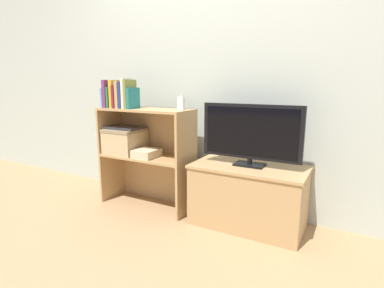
# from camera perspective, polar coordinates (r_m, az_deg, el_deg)

# --- Properties ---
(ground_plane) EXTENTS (16.00, 16.00, 0.00)m
(ground_plane) POSITION_cam_1_polar(r_m,az_deg,el_deg) (2.44, -1.96, -14.71)
(ground_plane) COLOR #A37F56
(wall_back) EXTENTS (10.00, 0.05, 2.40)m
(wall_back) POSITION_cam_1_polar(r_m,az_deg,el_deg) (2.62, 3.50, 14.14)
(wall_back) COLOR #B2BCB2
(wall_back) RESTS_ON ground_plane
(tv_stand) EXTENTS (0.85, 0.47, 0.47)m
(tv_stand) POSITION_cam_1_polar(r_m,az_deg,el_deg) (2.36, 10.69, -9.57)
(tv_stand) COLOR tan
(tv_stand) RESTS_ON ground_plane
(tv) EXTENTS (0.75, 0.14, 0.46)m
(tv) POSITION_cam_1_polar(r_m,az_deg,el_deg) (2.24, 11.13, 2.04)
(tv) COLOR black
(tv) RESTS_ON tv_stand
(bookshelf_lower_tier) EXTENTS (0.83, 0.33, 0.46)m
(bookshelf_lower_tier) POSITION_cam_1_polar(r_m,az_deg,el_deg) (2.75, -7.76, -5.25)
(bookshelf_lower_tier) COLOR tan
(bookshelf_lower_tier) RESTS_ON ground_plane
(bookshelf_upper_tier) EXTENTS (0.83, 0.33, 0.41)m
(bookshelf_upper_tier) POSITION_cam_1_polar(r_m,az_deg,el_deg) (2.66, -8.04, 3.68)
(bookshelf_upper_tier) COLOR tan
(bookshelf_upper_tier) RESTS_ON bookshelf_lower_tier
(book_skyblue) EXTENTS (0.02, 0.13, 0.17)m
(book_skyblue) POSITION_cam_1_polar(r_m,az_deg,el_deg) (2.79, -16.01, 8.47)
(book_skyblue) COLOR #709ECC
(book_skyblue) RESTS_ON bookshelf_upper_tier
(book_plum) EXTENTS (0.03, 0.14, 0.24)m
(book_plum) POSITION_cam_1_polar(r_m,az_deg,el_deg) (2.76, -15.53, 9.19)
(book_plum) COLOR #6B2D66
(book_plum) RESTS_ON bookshelf_upper_tier
(book_forest) EXTENTS (0.02, 0.14, 0.18)m
(book_forest) POSITION_cam_1_polar(r_m,az_deg,el_deg) (2.74, -14.94, 8.60)
(book_forest) COLOR #286638
(book_forest) RESTS_ON bookshelf_upper_tier
(book_mustard) EXTENTS (0.03, 0.13, 0.24)m
(book_mustard) POSITION_cam_1_polar(r_m,az_deg,el_deg) (2.71, -14.42, 9.21)
(book_mustard) COLOR gold
(book_mustard) RESTS_ON bookshelf_upper_tier
(book_maroon) EXTENTS (0.02, 0.15, 0.19)m
(book_maroon) POSITION_cam_1_polar(r_m,az_deg,el_deg) (2.69, -13.88, 8.71)
(book_maroon) COLOR maroon
(book_maroon) RESTS_ON bookshelf_upper_tier
(book_tan) EXTENTS (0.03, 0.14, 0.23)m
(book_tan) POSITION_cam_1_polar(r_m,az_deg,el_deg) (2.67, -13.34, 9.14)
(book_tan) COLOR tan
(book_tan) RESTS_ON bookshelf_upper_tier
(book_navy) EXTENTS (0.03, 0.13, 0.22)m
(book_navy) POSITION_cam_1_polar(r_m,az_deg,el_deg) (2.65, -12.82, 9.04)
(book_navy) COLOR navy
(book_navy) RESTS_ON bookshelf_upper_tier
(book_ivory) EXTENTS (0.03, 0.12, 0.25)m
(book_ivory) POSITION_cam_1_polar(r_m,az_deg,el_deg) (2.63, -12.33, 9.39)
(book_ivory) COLOR silver
(book_ivory) RESTS_ON bookshelf_upper_tier
(book_olive) EXTENTS (0.03, 0.15, 0.24)m
(book_olive) POSITION_cam_1_polar(r_m,az_deg,el_deg) (2.60, -11.73, 9.26)
(book_olive) COLOR olive
(book_olive) RESTS_ON bookshelf_upper_tier
(book_teal) EXTENTS (0.03, 0.15, 0.17)m
(book_teal) POSITION_cam_1_polar(r_m,az_deg,el_deg) (2.58, -11.15, 8.54)
(book_teal) COLOR #1E7075
(book_teal) RESTS_ON bookshelf_upper_tier
(baby_monitor) EXTENTS (0.05, 0.04, 0.14)m
(baby_monitor) POSITION_cam_1_polar(r_m,az_deg,el_deg) (2.39, -2.11, 7.73)
(baby_monitor) COLOR white
(baby_monitor) RESTS_ON bookshelf_upper_tier
(storage_basket_left) EXTENTS (0.31, 0.30, 0.22)m
(storage_basket_left) POSITION_cam_1_polar(r_m,az_deg,el_deg) (2.76, -12.59, 0.80)
(storage_basket_left) COLOR tan
(storage_basket_left) RESTS_ON bookshelf_lower_tier
(laptop) EXTENTS (0.33, 0.22, 0.02)m
(laptop) POSITION_cam_1_polar(r_m,az_deg,el_deg) (2.75, -12.69, 3.08)
(laptop) COLOR #2D2D33
(laptop) RESTS_ON storage_basket_left
(magazine_stack) EXTENTS (0.18, 0.21, 0.07)m
(magazine_stack) POSITION_cam_1_polar(r_m,az_deg,el_deg) (2.59, -8.61, -1.75)
(magazine_stack) COLOR beige
(magazine_stack) RESTS_ON bookshelf_lower_tier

